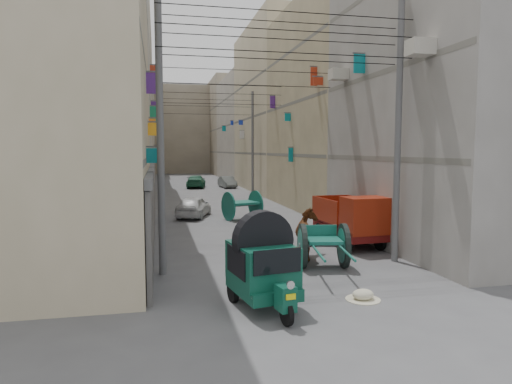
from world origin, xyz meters
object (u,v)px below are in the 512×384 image
object	(u,v)px
mini_truck	(354,222)
horse	(309,234)
auto_rickshaw	(263,264)
distant_car_white	(194,207)
tonga_cart	(323,245)
distant_car_green	(196,181)
feed_sack	(363,295)
distant_car_grey	(227,182)
second_cart	(242,204)

from	to	relation	value
mini_truck	horse	distance (m)	2.49
auto_rickshaw	distant_car_white	world-z (taller)	auto_rickshaw
tonga_cart	mini_truck	bearing A→B (deg)	59.90
tonga_cart	distant_car_white	world-z (taller)	tonga_cart
distant_car_white	distant_car_green	bearing A→B (deg)	-76.31
feed_sack	distant_car_green	distance (m)	32.89
distant_car_green	mini_truck	bearing A→B (deg)	105.88
auto_rickshaw	mini_truck	world-z (taller)	mini_truck
feed_sack	horse	bearing A→B (deg)	88.61
distant_car_green	tonga_cart	bearing A→B (deg)	101.22
mini_truck	distant_car_white	xyz separation A→B (m)	(-5.10, 8.61, -0.35)
distant_car_grey	distant_car_green	distance (m)	2.92
tonga_cart	feed_sack	size ratio (longest dim) A/B	6.06
tonga_cart	distant_car_green	size ratio (longest dim) A/B	0.78
mini_truck	distant_car_grey	world-z (taller)	mini_truck
horse	second_cart	bearing A→B (deg)	-74.76
tonga_cart	second_cart	bearing A→B (deg)	103.73
auto_rickshaw	tonga_cart	size ratio (longest dim) A/B	0.79
distant_car_grey	distant_car_green	size ratio (longest dim) A/B	0.81
auto_rickshaw	mini_truck	xyz separation A→B (m)	(4.66, 5.48, -0.07)
feed_sack	distant_car_grey	world-z (taller)	distant_car_grey
distant_car_white	mini_truck	bearing A→B (deg)	139.42
distant_car_grey	distant_car_green	xyz separation A→B (m)	(-2.83, 0.69, 0.04)
mini_truck	second_cart	size ratio (longest dim) A/B	1.72
tonga_cart	distant_car_white	xyz separation A→B (m)	(-2.97, 11.15, -0.14)
auto_rickshaw	feed_sack	xyz separation A→B (m)	(2.41, -0.04, -0.85)
auto_rickshaw	horse	size ratio (longest dim) A/B	1.32
mini_truck	horse	size ratio (longest dim) A/B	1.87
feed_sack	distant_car_green	size ratio (longest dim) A/B	0.13
second_cart	horse	world-z (taller)	horse
tonga_cart	distant_car_grey	size ratio (longest dim) A/B	0.96
auto_rickshaw	mini_truck	size ratio (longest dim) A/B	0.70
tonga_cart	distant_car_grey	distance (m)	29.25
tonga_cart	horse	size ratio (longest dim) A/B	1.67
horse	distant_car_white	size ratio (longest dim) A/B	0.56
horse	distant_car_white	bearing A→B (deg)	-62.40
feed_sack	auto_rickshaw	bearing A→B (deg)	179.14
auto_rickshaw	distant_car_white	xyz separation A→B (m)	(-0.44, 14.09, -0.42)
mini_truck	feed_sack	distance (m)	6.01
distant_car_white	distant_car_green	distance (m)	18.82
horse	distant_car_grey	world-z (taller)	horse
second_cart	distant_car_white	xyz separation A→B (m)	(-2.31, 1.41, -0.21)
tonga_cart	distant_car_green	xyz separation A→B (m)	(-1.30, 29.89, -0.12)
tonga_cart	horse	bearing A→B (deg)	100.60
tonga_cart	distant_car_green	world-z (taller)	tonga_cart
tonga_cart	feed_sack	xyz separation A→B (m)	(-0.12, -2.97, -0.57)
mini_truck	distant_car_grey	xyz separation A→B (m)	(-0.60, 26.67, -0.38)
distant_car_grey	feed_sack	bearing A→B (deg)	-99.14
second_cart	distant_car_white	distance (m)	2.72
auto_rickshaw	tonga_cart	xyz separation A→B (m)	(2.53, 2.94, -0.28)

